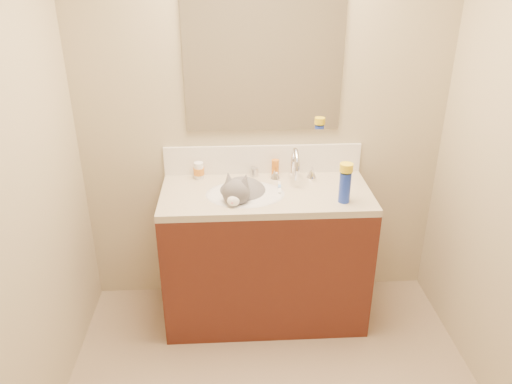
{
  "coord_description": "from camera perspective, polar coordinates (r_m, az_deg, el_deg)",
  "views": [
    {
      "loc": [
        -0.2,
        -1.59,
        2.09
      ],
      "look_at": [
        -0.06,
        0.92,
        0.88
      ],
      "focal_mm": 35.0,
      "sensor_mm": 36.0,
      "label": 1
    }
  ],
  "objects": [
    {
      "name": "room_shell",
      "position": [
        1.71,
        3.77,
        5.03
      ],
      "size": [
        2.24,
        2.54,
        2.52
      ],
      "color": "tan",
      "rests_on": "ground"
    },
    {
      "name": "vanity_cabinet",
      "position": [
        3.07,
        1.07,
        -7.5
      ],
      "size": [
        1.2,
        0.55,
        0.82
      ],
      "primitive_type": "cube",
      "color": "#491C13",
      "rests_on": "ground"
    },
    {
      "name": "counter_slab",
      "position": [
        2.86,
        1.14,
        -0.26
      ],
      "size": [
        1.2,
        0.55,
        0.04
      ],
      "primitive_type": "cube",
      "color": "#C2B498",
      "rests_on": "vanity_cabinet"
    },
    {
      "name": "basin",
      "position": [
        2.85,
        -1.23,
        -1.49
      ],
      "size": [
        0.45,
        0.36,
        0.14
      ],
      "primitive_type": "ellipsoid",
      "color": "white",
      "rests_on": "vanity_cabinet"
    },
    {
      "name": "faucet",
      "position": [
        2.96,
        4.45,
        2.83
      ],
      "size": [
        0.28,
        0.2,
        0.21
      ],
      "color": "silver",
      "rests_on": "counter_slab"
    },
    {
      "name": "cat",
      "position": [
        2.85,
        -1.63,
        -0.51
      ],
      "size": [
        0.37,
        0.44,
        0.32
      ],
      "rotation": [
        0.0,
        0.0,
        -0.27
      ],
      "color": "#595659",
      "rests_on": "basin"
    },
    {
      "name": "backsplash",
      "position": [
        3.05,
        0.79,
        3.75
      ],
      "size": [
        1.2,
        0.02,
        0.18
      ],
      "primitive_type": "cube",
      "color": "white",
      "rests_on": "counter_slab"
    },
    {
      "name": "mirror",
      "position": [
        2.89,
        0.87,
        14.68
      ],
      "size": [
        0.9,
        0.02,
        0.8
      ],
      "primitive_type": "cube",
      "color": "white",
      "rests_on": "room_shell"
    },
    {
      "name": "pill_bottle",
      "position": [
        3.01,
        -6.55,
        2.46
      ],
      "size": [
        0.07,
        0.07,
        0.1
      ],
      "primitive_type": "cylinder",
      "rotation": [
        0.0,
        0.0,
        -0.41
      ],
      "color": "white",
      "rests_on": "counter_slab"
    },
    {
      "name": "pill_label",
      "position": [
        3.02,
        -6.54,
        2.38
      ],
      "size": [
        0.09,
        0.09,
        0.04
      ],
      "primitive_type": "cylinder",
      "rotation": [
        0.0,
        0.0,
        -0.41
      ],
      "color": "orange",
      "rests_on": "pill_bottle"
    },
    {
      "name": "silver_jar",
      "position": [
        3.03,
        -0.24,
        2.31
      ],
      "size": [
        0.05,
        0.05,
        0.05
      ],
      "primitive_type": "cylinder",
      "rotation": [
        0.0,
        0.0,
        0.08
      ],
      "color": "#B7B7BC",
      "rests_on": "counter_slab"
    },
    {
      "name": "amber_bottle",
      "position": [
        3.02,
        2.21,
        2.72
      ],
      "size": [
        0.05,
        0.05,
        0.11
      ],
      "primitive_type": "cylinder",
      "rotation": [
        0.0,
        0.0,
        -0.16
      ],
      "color": "orange",
      "rests_on": "counter_slab"
    },
    {
      "name": "toothbrush",
      "position": [
        2.89,
        2.7,
        0.53
      ],
      "size": [
        0.03,
        0.15,
        0.01
      ],
      "primitive_type": "cube",
      "rotation": [
        0.0,
        0.0,
        -0.08
      ],
      "color": "white",
      "rests_on": "counter_slab"
    },
    {
      "name": "toothbrush_head",
      "position": [
        2.88,
        2.71,
        0.58
      ],
      "size": [
        0.02,
        0.03,
        0.02
      ],
      "primitive_type": "cube",
      "rotation": [
        0.0,
        0.0,
        -0.08
      ],
      "color": "#6C9EE7",
      "rests_on": "counter_slab"
    },
    {
      "name": "spray_can",
      "position": [
        2.74,
        10.11,
        0.52
      ],
      "size": [
        0.08,
        0.08,
        0.17
      ],
      "primitive_type": "cylinder",
      "rotation": [
        0.0,
        0.0,
        -0.26
      ],
      "color": "#1B36BD",
      "rests_on": "counter_slab"
    },
    {
      "name": "spray_cap",
      "position": [
        2.69,
        10.3,
        2.77
      ],
      "size": [
        0.09,
        0.09,
        0.04
      ],
      "primitive_type": "cylinder",
      "rotation": [
        0.0,
        0.0,
        -0.26
      ],
      "color": "yellow",
      "rests_on": "spray_can"
    }
  ]
}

